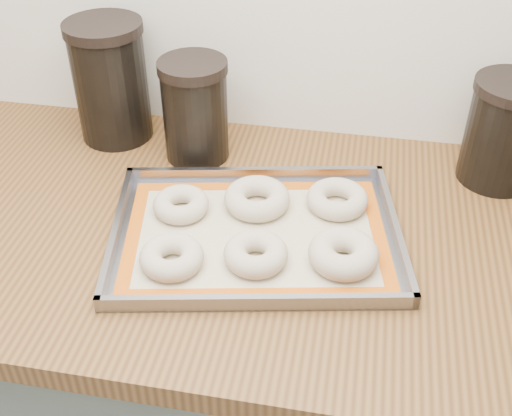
% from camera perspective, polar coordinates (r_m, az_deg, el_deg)
% --- Properties ---
extents(cabinet, '(3.00, 0.65, 0.86)m').
position_cam_1_polar(cabinet, '(1.40, 4.40, -17.15)').
color(cabinet, '#566155').
rests_on(cabinet, floor).
extents(countertop, '(3.06, 0.68, 0.04)m').
position_cam_1_polar(countertop, '(1.07, 5.53, -3.09)').
color(countertop, brown).
rests_on(countertop, cabinet).
extents(baking_tray, '(0.52, 0.41, 0.03)m').
position_cam_1_polar(baking_tray, '(1.04, 0.00, -2.32)').
color(baking_tray, gray).
rests_on(baking_tray, countertop).
extents(baking_mat, '(0.47, 0.37, 0.00)m').
position_cam_1_polar(baking_mat, '(1.04, 0.00, -2.40)').
color(baking_mat, '#C6B793').
rests_on(baking_mat, baking_tray).
extents(bagel_front_left, '(0.11, 0.11, 0.03)m').
position_cam_1_polar(bagel_front_left, '(0.98, -7.50, -4.35)').
color(bagel_front_left, '#C0AF95').
rests_on(bagel_front_left, baking_mat).
extents(bagel_front_mid, '(0.11, 0.11, 0.04)m').
position_cam_1_polar(bagel_front_mid, '(0.98, -0.02, -4.08)').
color(bagel_front_mid, '#C0AF95').
rests_on(bagel_front_mid, baking_mat).
extents(bagel_front_right, '(0.15, 0.15, 0.04)m').
position_cam_1_polar(bagel_front_right, '(0.98, 7.78, -4.04)').
color(bagel_front_right, '#C0AF95').
rests_on(bagel_front_right, baking_mat).
extents(bagel_back_left, '(0.11, 0.11, 0.03)m').
position_cam_1_polar(bagel_back_left, '(1.08, -6.68, 0.32)').
color(bagel_back_left, '#C0AF95').
rests_on(bagel_back_left, baking_mat).
extents(bagel_back_mid, '(0.14, 0.14, 0.04)m').
position_cam_1_polar(bagel_back_mid, '(1.09, 0.09, 0.85)').
color(bagel_back_mid, '#C0AF95').
rests_on(bagel_back_mid, baking_mat).
extents(bagel_back_right, '(0.13, 0.13, 0.03)m').
position_cam_1_polar(bagel_back_right, '(1.10, 7.23, 0.80)').
color(bagel_back_right, '#C0AF95').
rests_on(bagel_back_right, baking_mat).
extents(canister_left, '(0.15, 0.15, 0.23)m').
position_cam_1_polar(canister_left, '(1.28, -12.80, 10.95)').
color(canister_left, black).
rests_on(canister_left, countertop).
extents(canister_mid, '(0.13, 0.13, 0.19)m').
position_cam_1_polar(canister_mid, '(1.20, -5.44, 8.67)').
color(canister_mid, black).
rests_on(canister_mid, countertop).
extents(canister_right, '(0.14, 0.14, 0.19)m').
position_cam_1_polar(canister_right, '(1.21, 21.31, 6.33)').
color(canister_right, black).
rests_on(canister_right, countertop).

